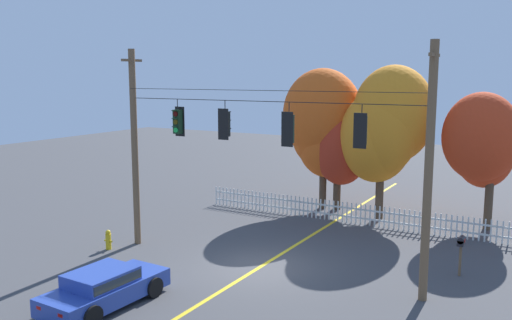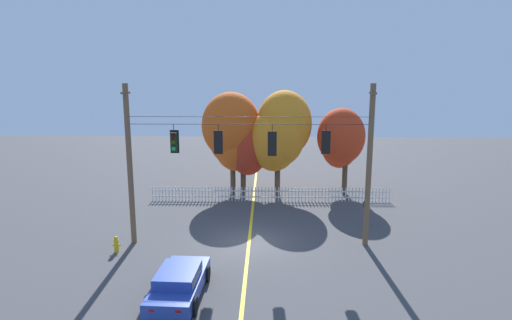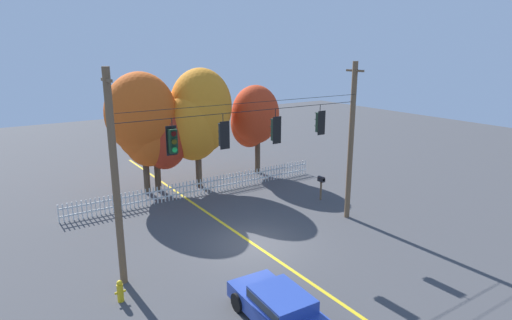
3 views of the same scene
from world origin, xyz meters
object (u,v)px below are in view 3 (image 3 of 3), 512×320
traffic_signal_northbound_secondary (320,122)px  autumn_oak_far_east (199,115)px  traffic_signal_southbound_primary (173,141)px  traffic_signal_northbound_primary (223,135)px  autumn_maple_far_west (253,118)px  autumn_maple_near_fence (143,122)px  traffic_signal_westbound_side (275,130)px  parked_car (280,307)px  autumn_maple_mid (153,132)px  roadside_mailbox (321,181)px  fire_hydrant (120,291)px

traffic_signal_northbound_secondary → autumn_oak_far_east: (-1.85, 8.95, -0.63)m
traffic_signal_southbound_primary → traffic_signal_northbound_primary: 2.16m
traffic_signal_northbound_secondary → autumn_maple_far_west: size_ratio=0.22×
traffic_signal_northbound_primary → traffic_signal_northbound_secondary: size_ratio=1.02×
traffic_signal_northbound_primary → autumn_maple_near_fence: 9.43m
traffic_signal_northbound_secondary → autumn_maple_near_fence: size_ratio=0.19×
traffic_signal_southbound_primary → autumn_oak_far_east: size_ratio=0.19×
traffic_signal_westbound_side → autumn_maple_near_fence: (-2.71, 9.39, -0.73)m
traffic_signal_northbound_primary → parked_car: traffic_signal_northbound_primary is taller
autumn_maple_mid → traffic_signal_northbound_primary: bearing=-93.3°
autumn_oak_far_east → roadside_mailbox: (4.62, -6.19, -3.42)m
traffic_signal_westbound_side → autumn_maple_mid: (-2.02, 9.66, -1.41)m
autumn_maple_far_west → roadside_mailbox: size_ratio=4.39×
traffic_signal_northbound_primary → traffic_signal_southbound_primary: bearing=179.5°
autumn_maple_mid → roadside_mailbox: 10.40m
autumn_maple_mid → parked_car: bearing=-96.0°
traffic_signal_westbound_side → fire_hydrant: size_ratio=1.88×
traffic_signal_southbound_primary → traffic_signal_northbound_primary: size_ratio=1.01×
traffic_signal_southbound_primary → autumn_maple_near_fence: autumn_maple_near_fence is taller
traffic_signal_northbound_secondary → autumn_maple_near_fence: 10.80m
traffic_signal_northbound_primary → traffic_signal_northbound_secondary: (5.14, 0.00, 0.02)m
traffic_signal_westbound_side → autumn_oak_far_east: (0.71, 8.95, -0.55)m
traffic_signal_northbound_secondary → parked_car: 9.28m
autumn_maple_near_fence → autumn_oak_far_east: size_ratio=0.98×
traffic_signal_southbound_primary → traffic_signal_westbound_side: 4.74m
fire_hydrant → roadside_mailbox: 13.38m
traffic_signal_northbound_secondary → roadside_mailbox: (2.77, 2.75, -4.05)m
fire_hydrant → roadside_mailbox: bearing=17.1°
autumn_maple_mid → autumn_oak_far_east: (2.72, -0.71, 0.86)m
autumn_maple_far_west → fire_hydrant: (-12.41, -10.58, -3.56)m
traffic_signal_southbound_primary → autumn_maple_mid: traffic_signal_southbound_primary is taller
autumn_maple_far_west → autumn_oak_far_east: bearing=-174.0°
traffic_signal_southbound_primary → autumn_maple_mid: (2.73, 9.64, -1.46)m
traffic_signal_northbound_primary → autumn_maple_mid: traffic_signal_northbound_primary is taller
traffic_signal_westbound_side → parked_car: 7.79m
traffic_signal_northbound_primary → autumn_maple_near_fence: (-0.13, 9.39, -0.79)m
traffic_signal_westbound_side → autumn_maple_near_fence: bearing=106.1°
autumn_maple_far_west → fire_hydrant: 16.70m
parked_car → traffic_signal_northbound_secondary: bearing=40.6°
autumn_oak_far_east → parked_car: bearing=-106.8°
parked_car → traffic_signal_westbound_side: bearing=55.8°
autumn_oak_far_east → autumn_maple_far_west: 4.33m
autumn_maple_near_fence → roadside_mailbox: 10.92m
autumn_maple_near_fence → fire_hydrant: autumn_maple_near_fence is taller
traffic_signal_westbound_side → traffic_signal_northbound_secondary: (2.56, 0.00, 0.08)m
roadside_mailbox → autumn_maple_far_west: bearing=93.1°
traffic_signal_southbound_primary → parked_car: size_ratio=0.35×
traffic_signal_westbound_side → autumn_maple_mid: size_ratio=0.25×
autumn_maple_mid → roadside_mailbox: (7.34, -6.91, -2.56)m
traffic_signal_northbound_primary → fire_hydrant: 6.92m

